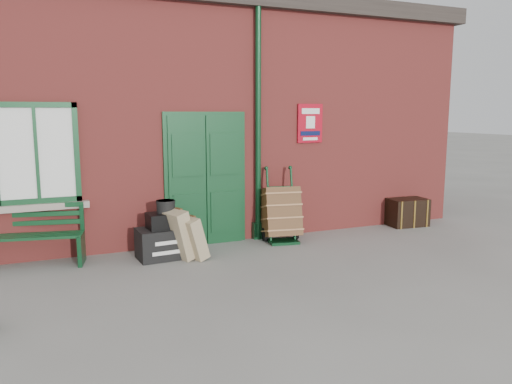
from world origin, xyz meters
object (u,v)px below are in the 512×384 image
bench (30,234)px  porter_trolley (281,213)px  houdini_trunk (169,242)px  dark_trunk (407,212)px

bench → porter_trolley: 4.04m
houdini_trunk → dark_trunk: bearing=-0.4°
houdini_trunk → porter_trolley: bearing=1.9°
houdini_trunk → dark_trunk: dark_trunk is taller
dark_trunk → houdini_trunk: bearing=-171.3°
bench → dark_trunk: (6.89, -0.07, -0.20)m
houdini_trunk → dark_trunk: (4.91, 0.33, 0.04)m
porter_trolley → dark_trunk: bearing=12.0°
bench → porter_trolley: porter_trolley is taller
porter_trolley → dark_trunk: porter_trolley is taller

